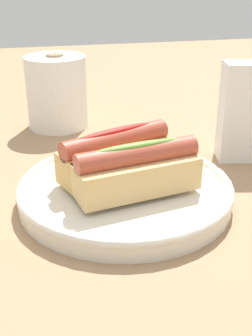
{
  "coord_description": "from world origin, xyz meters",
  "views": [
    {
      "loc": [
        -0.12,
        -0.49,
        0.28
      ],
      "look_at": [
        -0.01,
        -0.0,
        0.05
      ],
      "focal_mm": 47.67,
      "sensor_mm": 36.0,
      "label": 1
    }
  ],
  "objects_px": {
    "hotdog_back": "(116,155)",
    "hotdog_front": "(137,171)",
    "paper_towel_roll": "(57,92)",
    "serving_bowl": "(126,192)"
  },
  "relations": [
    {
      "from": "hotdog_back",
      "to": "hotdog_front",
      "type": "bearing_deg",
      "value": -75.14
    },
    {
      "from": "hotdog_front",
      "to": "hotdog_back",
      "type": "relative_size",
      "value": 0.99
    },
    {
      "from": "paper_towel_roll",
      "to": "serving_bowl",
      "type": "bearing_deg",
      "value": -80.19
    },
    {
      "from": "hotdog_back",
      "to": "paper_towel_roll",
      "type": "xyz_separation_m",
      "value": [
        -0.05,
        0.29,
        0.01
      ]
    },
    {
      "from": "serving_bowl",
      "to": "hotdog_front",
      "type": "distance_m",
      "value": 0.05
    },
    {
      "from": "hotdog_front",
      "to": "hotdog_back",
      "type": "bearing_deg",
      "value": 104.86
    },
    {
      "from": "hotdog_back",
      "to": "paper_towel_roll",
      "type": "relative_size",
      "value": 1.18
    },
    {
      "from": "hotdog_front",
      "to": "paper_towel_roll",
      "type": "bearing_deg",
      "value": 100.21
    },
    {
      "from": "hotdog_front",
      "to": "hotdog_back",
      "type": "distance_m",
      "value": 0.06
    },
    {
      "from": "serving_bowl",
      "to": "hotdog_front",
      "type": "relative_size",
      "value": 1.75
    }
  ]
}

